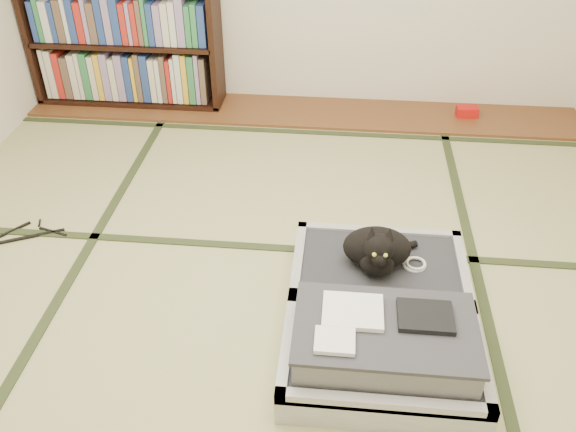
{
  "coord_description": "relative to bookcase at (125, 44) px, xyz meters",
  "views": [
    {
      "loc": [
        0.29,
        -2.08,
        2.0
      ],
      "look_at": [
        0.05,
        0.35,
        0.25
      ],
      "focal_mm": 38.0,
      "sensor_mm": 36.0,
      "label": 1
    }
  ],
  "objects": [
    {
      "name": "wood_strip",
      "position": [
        1.3,
        -0.07,
        -0.44
      ],
      "size": [
        4.0,
        0.5,
        0.02
      ],
      "primitive_type": "cube",
      "color": "brown",
      "rests_on": "ground"
    },
    {
      "name": "cat",
      "position": [
        1.78,
        -1.96,
        -0.19
      ],
      "size": [
        0.36,
        0.36,
        0.29
      ],
      "color": "black",
      "rests_on": "suitcase"
    },
    {
      "name": "tatami_borders",
      "position": [
        1.3,
        -1.58,
        -0.45
      ],
      "size": [
        4.0,
        4.5,
        0.01
      ],
      "color": "#2D381E",
      "rests_on": "ground"
    },
    {
      "name": "cable_coil",
      "position": [
        1.96,
        -1.93,
        -0.28
      ],
      "size": [
        0.11,
        0.11,
        0.03
      ],
      "color": "white",
      "rests_on": "suitcase"
    },
    {
      "name": "bookcase",
      "position": [
        0.0,
        0.0,
        0.0
      ],
      "size": [
        1.37,
        0.31,
        0.92
      ],
      "color": "black",
      "rests_on": "wood_strip"
    },
    {
      "name": "floor",
      "position": [
        1.3,
        -2.07,
        -0.45
      ],
      "size": [
        4.5,
        4.5,
        0.0
      ],
      "primitive_type": "plane",
      "color": "tan",
      "rests_on": "ground"
    },
    {
      "name": "suitcase",
      "position": [
        1.8,
        -2.25,
        -0.34
      ],
      "size": [
        0.81,
        1.08,
        0.32
      ],
      "color": "#BBBAC0",
      "rests_on": "floor"
    },
    {
      "name": "red_item",
      "position": [
        2.48,
        -0.04,
        -0.4
      ],
      "size": [
        0.16,
        0.1,
        0.07
      ],
      "primitive_type": "cube",
      "rotation": [
        0.0,
        0.0,
        0.07
      ],
      "color": "red",
      "rests_on": "wood_strip"
    },
    {
      "name": "hanger",
      "position": [
        -0.05,
        -1.68,
        -0.44
      ],
      "size": [
        0.36,
        0.25,
        0.01
      ],
      "color": "black",
      "rests_on": "floor"
    }
  ]
}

